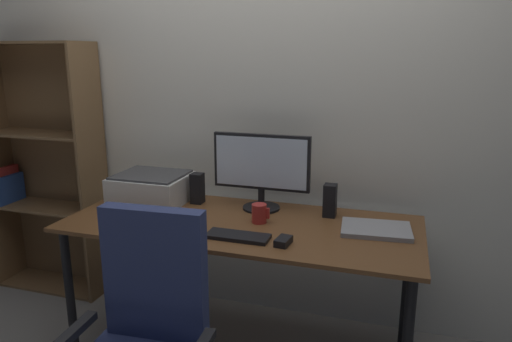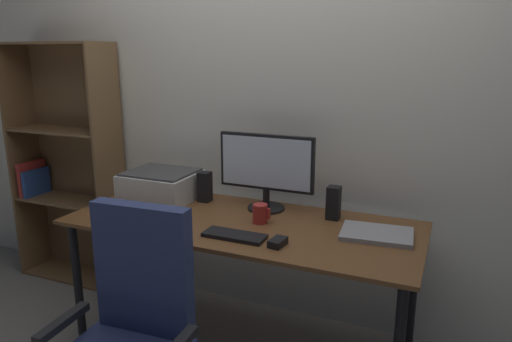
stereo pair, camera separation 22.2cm
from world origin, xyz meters
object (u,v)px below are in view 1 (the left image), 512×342
desk (241,236)px  bookshelf (46,170)px  speaker_left (197,188)px  mouse (283,241)px  printer (152,188)px  speaker_right (330,200)px  laptop (376,229)px  keyboard (238,236)px  coffee_mug (259,213)px  monitor (261,167)px

desk → bookshelf: bookshelf is taller
speaker_left → mouse: bearing=-35.5°
desk → printer: printer is taller
speaker_right → bookshelf: size_ratio=0.10×
laptop → speaker_right: size_ratio=1.88×
keyboard → printer: size_ratio=0.72×
laptop → speaker_left: bearing=166.4°
speaker_left → speaker_right: (0.74, 0.00, 0.00)m
desk → laptop: bearing=5.9°
laptop → keyboard: bearing=-160.4°
coffee_mug → keyboard: bearing=-98.3°
mouse → printer: bearing=163.6°
mouse → laptop: 0.47m
speaker_right → coffee_mug: bearing=-148.5°
mouse → printer: 0.94m
keyboard → laptop: laptop is taller
keyboard → bookshelf: bookshelf is taller
desk → coffee_mug: size_ratio=18.58×
mouse → bookshelf: bearing=169.1°
mouse → laptop: (0.38, 0.28, -0.01)m
desk → bookshelf: size_ratio=1.08×
desk → coffee_mug: coffee_mug is taller
speaker_left → bookshelf: (-1.16, 0.15, -0.02)m
speaker_right → bookshelf: (-1.90, 0.15, -0.02)m
keyboard → laptop: 0.65m
desk → speaker_right: size_ratio=10.31×
monitor → mouse: size_ratio=5.44×
desk → mouse: (0.27, -0.21, 0.09)m
coffee_mug → speaker_right: 0.37m
desk → monitor: 0.38m
bookshelf → printer: bearing=-12.7°
desk → monitor: bearing=80.2°
desk → speaker_right: (0.41, 0.22, 0.16)m
coffee_mug → mouse: bearing=-52.3°
keyboard → mouse: 0.22m
speaker_right → desk: bearing=-152.1°
keyboard → printer: 0.75m
coffee_mug → laptop: 0.56m
keyboard → speaker_right: size_ratio=1.71×
speaker_left → printer: bearing=-169.0°
keyboard → bookshelf: bearing=159.5°
speaker_left → printer: 0.26m
mouse → speaker_right: 0.46m
monitor → desk: bearing=-99.8°
printer → speaker_left: bearing=11.0°
bookshelf → speaker_left: bearing=-7.5°
mouse → speaker_left: size_ratio=0.56×
printer → bookshelf: bookshelf is taller
speaker_left → bookshelf: bookshelf is taller
laptop → bookshelf: size_ratio=0.20×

